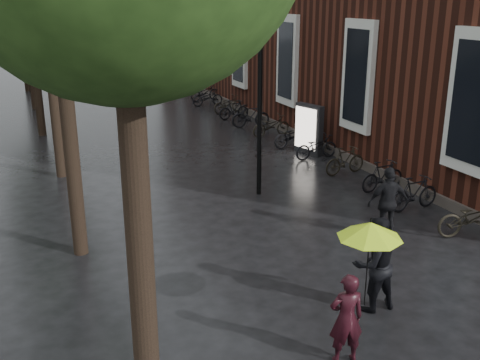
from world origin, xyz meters
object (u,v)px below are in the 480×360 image
ad_lightbox (309,129)px  person_black (374,264)px  parked_bicycles (281,130)px  person_burgundy (346,319)px  lamp_post (260,96)px  pedestrian_walking (388,202)px

ad_lightbox → person_black: bearing=-128.4°
ad_lightbox → parked_bicycles: bearing=76.8°
person_burgundy → lamp_post: size_ratio=0.32×
person_black → pedestrian_walking: 3.44m
person_burgundy → ad_lightbox: (5.47, 10.93, 0.15)m
person_burgundy → pedestrian_walking: 5.19m
person_burgundy → lamp_post: (2.01, 7.66, 2.12)m
person_black → ad_lightbox: bearing=-112.2°
pedestrian_walking → ad_lightbox: size_ratio=0.95×
lamp_post → ad_lightbox: bearing=43.4°
pedestrian_walking → parked_bicycles: (1.80, 9.25, -0.40)m
parked_bicycles → ad_lightbox: (0.08, -2.08, 0.45)m
pedestrian_walking → ad_lightbox: 7.42m
ad_lightbox → lamp_post: (-3.46, -3.27, 1.97)m
person_burgundy → pedestrian_walking: size_ratio=0.89×
person_burgundy → ad_lightbox: bearing=-104.8°
person_black → parked_bicycles: bearing=-108.1°
ad_lightbox → pedestrian_walking: bearing=-120.1°
person_burgundy → parked_bicycles: size_ratio=0.07×
parked_bicycles → ad_lightbox: bearing=-87.8°
lamp_post → pedestrian_walking: bearing=-68.0°
person_black → lamp_post: lamp_post is taller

